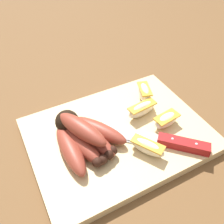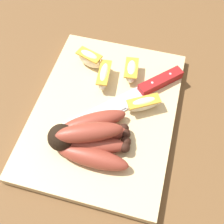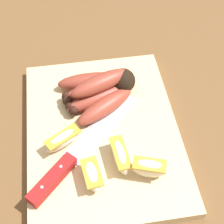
{
  "view_description": "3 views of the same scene",
  "coord_description": "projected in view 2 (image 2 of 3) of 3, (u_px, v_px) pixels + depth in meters",
  "views": [
    {
      "loc": [
        0.16,
        0.3,
        0.4
      ],
      "look_at": [
        -0.0,
        -0.02,
        0.06
      ],
      "focal_mm": 39.35,
      "sensor_mm": 36.0,
      "label": 1
    },
    {
      "loc": [
        0.28,
        0.09,
        0.49
      ],
      "look_at": [
        0.01,
        0.02,
        0.05
      ],
      "focal_mm": 45.36,
      "sensor_mm": 36.0,
      "label": 2
    },
    {
      "loc": [
        -0.38,
        0.04,
        0.54
      ],
      "look_at": [
        0.01,
        -0.02,
        0.05
      ],
      "focal_mm": 56.5,
      "sensor_mm": 36.0,
      "label": 3
    }
  ],
  "objects": [
    {
      "name": "banana_bunch",
      "position": [
        89.0,
        138.0,
        0.5
      ],
      "size": [
        0.13,
        0.15,
        0.06
      ],
      "color": "black",
      "rests_on": "cutting_board"
    },
    {
      "name": "apple_wedge_far",
      "position": [
        104.0,
        76.0,
        0.58
      ],
      "size": [
        0.07,
        0.03,
        0.03
      ],
      "color": "#F4E5C1",
      "rests_on": "cutting_board"
    },
    {
      "name": "ground_plane",
      "position": [
        104.0,
        118.0,
        0.57
      ],
      "size": [
        6.0,
        6.0,
        0.0
      ],
      "primitive_type": "plane",
      "color": "brown"
    },
    {
      "name": "apple_wedge_middle",
      "position": [
        131.0,
        71.0,
        0.59
      ],
      "size": [
        0.06,
        0.03,
        0.03
      ],
      "color": "#F4E5C1",
      "rests_on": "cutting_board"
    },
    {
      "name": "apple_wedge_extra",
      "position": [
        89.0,
        59.0,
        0.6
      ],
      "size": [
        0.04,
        0.06,
        0.04
      ],
      "color": "#F4E5C1",
      "rests_on": "cutting_board"
    },
    {
      "name": "chefs_knife",
      "position": [
        141.0,
        92.0,
        0.57
      ],
      "size": [
        0.22,
        0.22,
        0.02
      ],
      "color": "silver",
      "rests_on": "cutting_board"
    },
    {
      "name": "apple_wedge_near",
      "position": [
        143.0,
        104.0,
        0.54
      ],
      "size": [
        0.05,
        0.07,
        0.03
      ],
      "color": "#F4E5C1",
      "rests_on": "cutting_board"
    },
    {
      "name": "cutting_board",
      "position": [
        106.0,
        113.0,
        0.56
      ],
      "size": [
        0.36,
        0.27,
        0.02
      ],
      "primitive_type": "cube",
      "color": "#DBBC84",
      "rests_on": "ground_plane"
    }
  ]
}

